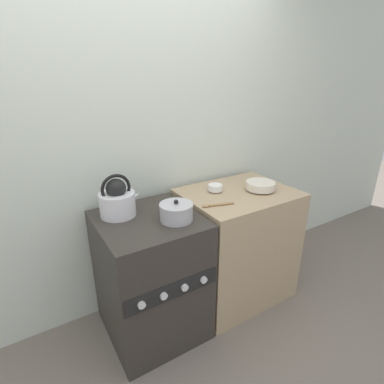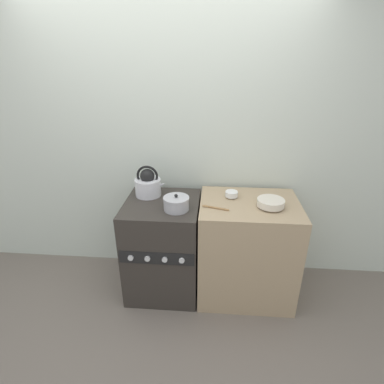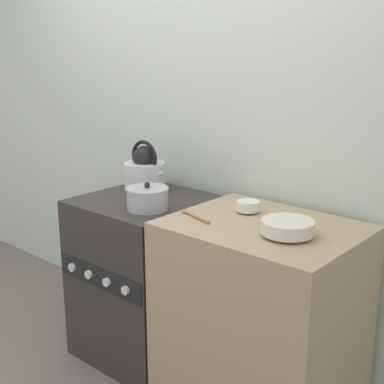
{
  "view_description": "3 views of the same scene",
  "coord_description": "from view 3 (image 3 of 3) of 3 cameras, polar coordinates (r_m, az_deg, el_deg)",
  "views": [
    {
      "loc": [
        -0.65,
        -1.25,
        1.72
      ],
      "look_at": [
        0.34,
        0.34,
        0.98
      ],
      "focal_mm": 28.0,
      "sensor_mm": 36.0,
      "label": 1
    },
    {
      "loc": [
        0.44,
        -1.91,
        1.99
      ],
      "look_at": [
        0.26,
        0.32,
        0.99
      ],
      "focal_mm": 28.0,
      "sensor_mm": 36.0,
      "label": 2
    },
    {
      "loc": [
        1.94,
        -1.53,
        1.65
      ],
      "look_at": [
        0.34,
        0.31,
        0.98
      ],
      "focal_mm": 50.0,
      "sensor_mm": 36.0,
      "label": 3
    }
  ],
  "objects": [
    {
      "name": "kettle",
      "position": [
        2.95,
        -5.05,
        2.22
      ],
      "size": [
        0.28,
        0.23,
        0.27
      ],
      "color": "silver",
      "rests_on": "stove"
    },
    {
      "name": "wall_back",
      "position": [
        2.99,
        0.24,
        7.72
      ],
      "size": [
        7.0,
        0.06,
        2.5
      ],
      "color": "silver",
      "rests_on": "ground_plane"
    },
    {
      "name": "wooden_spoon",
      "position": [
        2.4,
        0.17,
        -2.5
      ],
      "size": [
        0.22,
        0.09,
        0.02
      ],
      "color": "#A37A4C",
      "rests_on": "counter"
    },
    {
      "name": "enamel_bowl",
      "position": [
        2.19,
        10.15,
        -3.72
      ],
      "size": [
        0.22,
        0.22,
        0.07
      ],
      "color": "beige",
      "rests_on": "counter"
    },
    {
      "name": "small_ceramic_bowl",
      "position": [
        2.47,
        6.01,
        -1.5
      ],
      "size": [
        0.11,
        0.11,
        0.06
      ],
      "color": "white",
      "rests_on": "counter"
    },
    {
      "name": "stove",
      "position": [
        2.94,
        -4.9,
        -9.0
      ],
      "size": [
        0.63,
        0.66,
        0.88
      ],
      "color": "#332D28",
      "rests_on": "ground_plane"
    },
    {
      "name": "cooking_pot",
      "position": [
        2.6,
        -4.77,
        -0.68
      ],
      "size": [
        0.21,
        0.21,
        0.14
      ],
      "color": "#B2B2B7",
      "rests_on": "stove"
    },
    {
      "name": "counter",
      "position": [
        2.51,
        7.31,
        -13.25
      ],
      "size": [
        0.82,
        0.64,
        0.9
      ],
      "color": "tan",
      "rests_on": "ground_plane"
    },
    {
      "name": "ground_plane",
      "position": [
        2.97,
        -9.34,
        -18.6
      ],
      "size": [
        12.0,
        12.0,
        0.0
      ],
      "primitive_type": "plane",
      "color": "#70665B"
    }
  ]
}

